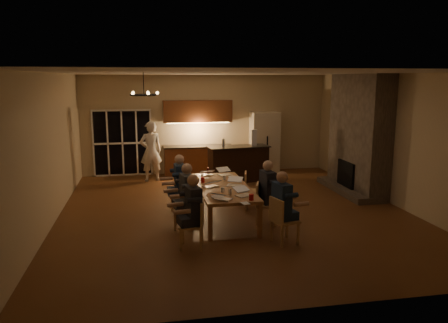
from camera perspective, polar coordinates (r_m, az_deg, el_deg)
floor at (r=10.34m, az=1.31°, el=-6.52°), size 9.00×9.00×0.00m
back_wall at (r=14.40m, az=-2.38°, el=4.89°), size 8.00×0.04×3.20m
left_wall at (r=9.97m, az=-21.89°, el=1.49°), size 0.04×9.00×3.20m
right_wall at (r=11.50m, az=21.37°, el=2.67°), size 0.04×9.00×3.20m
ceiling at (r=9.88m, az=1.40°, el=11.62°), size 8.00×9.00×0.04m
french_doors at (r=14.29m, az=-13.12°, el=2.34°), size 1.86×0.08×2.10m
fireplace at (r=12.38m, az=17.19°, el=3.45°), size 0.58×2.50×3.20m
kitchenette at (r=14.10m, az=-3.39°, el=3.11°), size 2.24×0.68×2.40m
refrigerator at (r=14.51m, az=5.30°, el=2.51°), size 0.90×0.68×2.00m
dining_table at (r=9.72m, az=-0.14°, el=-5.35°), size 1.10×2.73×0.75m
bar_island at (r=13.21m, az=1.88°, el=-0.30°), size 1.92×0.88×1.08m
chair_left_near at (r=8.09m, az=-4.28°, el=-8.21°), size 0.52×0.52×0.89m
chair_left_mid at (r=9.14m, az=-5.28°, el=-5.99°), size 0.49×0.49×0.89m
chair_left_far at (r=10.23m, az=-5.71°, el=-4.18°), size 0.48×0.48×0.89m
chair_right_near at (r=8.39m, az=7.95°, el=-7.59°), size 0.55×0.55×0.89m
chair_right_mid at (r=9.37m, az=5.60°, el=-5.56°), size 0.56×0.56×0.89m
chair_right_far at (r=10.44m, az=3.92°, el=-3.84°), size 0.54×0.54×0.89m
person_left_near at (r=8.03m, az=-4.00°, el=-6.51°), size 0.69×0.69×1.38m
person_right_near at (r=8.35m, az=7.52°, el=-5.91°), size 0.71×0.71×1.38m
person_left_mid at (r=9.04m, az=-4.82°, el=-4.55°), size 0.70×0.70×1.38m
person_right_mid at (r=9.37m, az=5.70°, el=-4.02°), size 0.67×0.67×1.38m
person_left_far at (r=10.07m, az=-5.79°, el=-2.97°), size 0.63×0.63×1.38m
standing_person at (r=13.38m, az=-9.54°, el=1.32°), size 0.74×0.57×1.82m
chandelier at (r=9.05m, az=-10.41°, el=8.55°), size 0.57×0.57×0.03m
laptop_a at (r=8.53m, az=-0.09°, el=-4.24°), size 0.42×0.42×0.23m
laptop_b at (r=8.80m, az=2.67°, el=-3.79°), size 0.41×0.39×0.23m
laptop_c at (r=9.55m, az=-1.77°, el=-2.62°), size 0.41×0.39×0.23m
laptop_d at (r=9.62m, az=1.35°, el=-2.52°), size 0.41×0.39×0.23m
laptop_e at (r=10.67m, az=-2.37°, el=-1.20°), size 0.35×0.32×0.23m
laptop_f at (r=10.67m, az=0.16°, el=-1.19°), size 0.38×0.36×0.23m
mug_front at (r=9.09m, az=-0.19°, el=-3.72°), size 0.08×0.08×0.10m
mug_mid at (r=10.19m, az=0.07°, el=-2.13°), size 0.08×0.08×0.10m
mug_back at (r=10.35m, az=-2.86°, el=-1.94°), size 0.08×0.08×0.10m
redcup_near at (r=8.51m, az=3.59°, el=-4.67°), size 0.09×0.09×0.12m
redcup_mid at (r=9.95m, az=-2.80°, el=-2.40°), size 0.08×0.08×0.12m
can_silver at (r=8.87m, az=0.79°, el=-4.01°), size 0.07×0.07×0.12m
can_cola at (r=10.98m, az=-2.10°, el=-1.13°), size 0.06×0.06×0.12m
plate_near at (r=9.18m, az=2.40°, el=-3.84°), size 0.25×0.25×0.02m
plate_left at (r=8.71m, az=-0.83°, el=-4.64°), size 0.26×0.26×0.02m
plate_far at (r=10.45m, az=1.28°, el=-2.03°), size 0.27×0.27×0.02m
notepad at (r=8.29m, az=2.79°, el=-5.47°), size 0.18×0.22×0.01m
bar_bottle at (r=12.94m, az=-0.08°, el=2.44°), size 0.08×0.08×0.24m
bar_blender at (r=13.24m, az=3.95°, el=3.14°), size 0.18×0.18×0.48m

